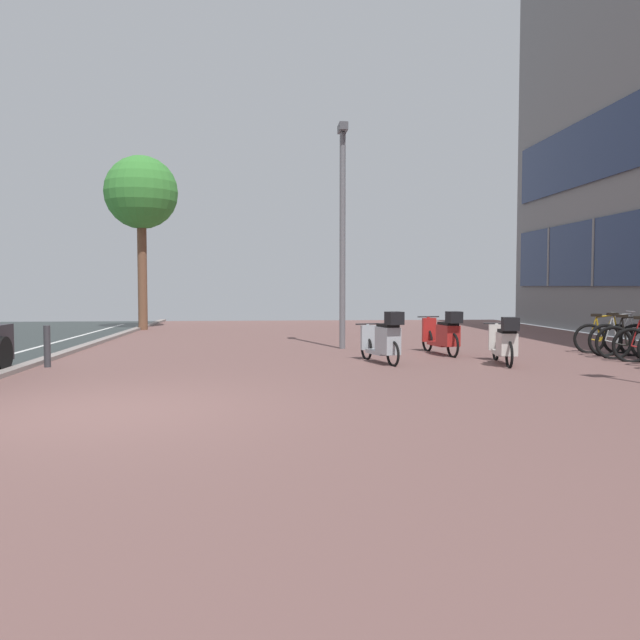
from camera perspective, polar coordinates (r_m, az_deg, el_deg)
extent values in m
cube|color=brown|center=(8.44, 15.15, -7.43)|extent=(14.40, 40.00, 0.05)
cube|color=slate|center=(21.94, 23.03, 5.52)|extent=(0.10, 0.12, 2.10)
cube|color=slate|center=(24.81, 19.57, 5.27)|extent=(0.10, 0.12, 2.10)
torus|color=black|center=(14.04, 25.77, -2.06)|extent=(0.67, 0.38, 0.71)
cylinder|color=#A2191A|center=(14.05, 26.25, -2.17)|extent=(0.23, 0.13, 0.08)
cylinder|color=#A2191A|center=(14.03, 26.07, -1.03)|extent=(0.16, 0.10, 0.52)
cube|color=black|center=(14.01, 26.38, 0.17)|extent=(0.24, 0.18, 0.06)
torus|color=black|center=(14.53, 24.47, -1.86)|extent=(0.69, 0.33, 0.72)
cylinder|color=black|center=(14.57, 26.04, -0.86)|extent=(0.31, 0.15, 0.63)
cylinder|color=black|center=(14.54, 25.27, -0.95)|extent=(0.14, 0.09, 0.57)
cylinder|color=black|center=(14.55, 25.86, 0.25)|extent=(0.39, 0.18, 0.08)
cylinder|color=black|center=(14.55, 24.96, -1.96)|extent=(0.25, 0.12, 0.08)
cylinder|color=black|center=(14.52, 24.78, -0.85)|extent=(0.17, 0.09, 0.52)
cube|color=black|center=(14.52, 25.09, 0.32)|extent=(0.24, 0.17, 0.06)
torus|color=black|center=(15.05, 23.86, -1.67)|extent=(0.73, 0.18, 0.73)
torus|color=black|center=(15.27, 26.07, -1.65)|extent=(0.73, 0.18, 0.73)
cylinder|color=#AEB3B4|center=(15.16, 25.22, -0.67)|extent=(0.31, 0.08, 0.64)
cylinder|color=#AEB3B4|center=(15.10, 24.55, -0.76)|extent=(0.14, 0.06, 0.58)
cylinder|color=#AEB3B4|center=(15.13, 25.07, 0.41)|extent=(0.38, 0.09, 0.08)
cylinder|color=#AEB3B4|center=(15.09, 24.28, -1.76)|extent=(0.25, 0.07, 0.08)
cylinder|color=#AEB3B4|center=(15.05, 24.13, -0.67)|extent=(0.16, 0.05, 0.53)
cylinder|color=#AEB3B4|center=(15.23, 25.90, -0.58)|extent=(0.15, 0.05, 0.58)
cube|color=black|center=(15.06, 24.40, 0.47)|extent=(0.23, 0.12, 0.06)
cylinder|color=#ADADB2|center=(15.19, 25.73, 0.69)|extent=(0.10, 0.48, 0.02)
torus|color=black|center=(15.61, 22.67, -1.55)|extent=(0.67, 0.26, 0.68)
torus|color=black|center=(15.73, 24.85, -1.57)|extent=(0.67, 0.26, 0.68)
cylinder|color=#BA8E15|center=(15.67, 24.00, -0.66)|extent=(0.30, 0.12, 0.60)
cylinder|color=#BA8E15|center=(15.63, 23.34, -0.74)|extent=(0.14, 0.07, 0.54)
cylinder|color=#BA8E15|center=(15.64, 23.85, 0.32)|extent=(0.36, 0.14, 0.08)
cylinder|color=#BA8E15|center=(15.63, 23.08, -1.64)|extent=(0.24, 0.10, 0.07)
cylinder|color=#BA8E15|center=(15.61, 22.93, -0.65)|extent=(0.16, 0.07, 0.50)
cylinder|color=#BA8E15|center=(15.70, 24.68, -0.59)|extent=(0.14, 0.07, 0.54)
cube|color=black|center=(15.60, 23.19, 0.39)|extent=(0.24, 0.15, 0.06)
cylinder|color=#ADADB2|center=(15.68, 24.51, 0.58)|extent=(0.16, 0.47, 0.02)
torus|color=black|center=(13.80, 11.63, -2.21)|extent=(0.14, 0.55, 0.55)
torus|color=black|center=(15.02, 9.44, -1.77)|extent=(0.14, 0.55, 0.55)
cube|color=#AD2320|center=(14.41, 10.49, -2.08)|extent=(0.39, 0.79, 0.08)
cube|color=#AD2320|center=(14.00, 11.22, -1.33)|extent=(0.39, 0.63, 0.44)
cube|color=black|center=(13.99, 11.23, -0.32)|extent=(0.34, 0.57, 0.06)
cylinder|color=#AD2320|center=(14.98, 9.49, -0.74)|extent=(0.09, 0.13, 0.55)
cube|color=#AD2320|center=(14.91, 9.60, -0.86)|extent=(0.33, 0.13, 0.54)
cylinder|color=black|center=(14.94, 9.54, 0.29)|extent=(0.52, 0.11, 0.03)
cube|color=black|center=(13.71, 11.75, 0.24)|extent=(0.32, 0.32, 0.24)
torus|color=black|center=(12.10, 6.45, -2.99)|extent=(0.18, 0.50, 0.50)
torus|color=black|center=(13.18, 4.12, -2.49)|extent=(0.18, 0.50, 0.50)
cube|color=#A6AEB5|center=(12.64, 5.23, -2.83)|extent=(0.45, 0.72, 0.08)
cube|color=#A6AEB5|center=(12.27, 6.00, -1.81)|extent=(0.43, 0.59, 0.51)
cube|color=black|center=(12.25, 6.01, -0.48)|extent=(0.38, 0.53, 0.06)
cylinder|color=#A6AEB5|center=(13.13, 4.17, -1.43)|extent=(0.10, 0.13, 0.50)
cube|color=#A6AEB5|center=(13.06, 4.30, -1.55)|extent=(0.33, 0.16, 0.50)
cylinder|color=black|center=(13.09, 4.21, -0.35)|extent=(0.51, 0.17, 0.03)
cube|color=black|center=(12.01, 6.57, 0.16)|extent=(0.34, 0.34, 0.24)
torus|color=black|center=(12.30, 16.35, -2.97)|extent=(0.13, 0.52, 0.52)
torus|color=black|center=(13.48, 15.23, -2.44)|extent=(0.13, 0.52, 0.52)
cube|color=silver|center=(12.89, 15.77, -2.79)|extent=(0.38, 0.71, 0.08)
cube|color=silver|center=(12.49, 16.15, -2.03)|extent=(0.38, 0.57, 0.41)
cube|color=black|center=(12.47, 16.16, -0.95)|extent=(0.33, 0.52, 0.06)
cylinder|color=silver|center=(13.43, 15.27, -1.36)|extent=(0.09, 0.13, 0.52)
cube|color=silver|center=(13.36, 15.33, -1.49)|extent=(0.33, 0.13, 0.51)
cylinder|color=black|center=(13.39, 15.31, -0.28)|extent=(0.52, 0.11, 0.03)
cube|color=black|center=(12.20, 16.44, -0.33)|extent=(0.32, 0.32, 0.24)
cylinder|color=black|center=(12.42, -26.37, -2.74)|extent=(0.20, 0.62, 0.62)
cylinder|color=slate|center=(15.34, 2.00, 6.91)|extent=(0.14, 0.14, 5.06)
cube|color=#4C4C51|center=(15.74, 2.02, 16.58)|extent=(0.20, 0.52, 0.18)
cylinder|color=brown|center=(22.74, -15.40, 3.93)|extent=(0.31, 0.31, 3.78)
sphere|color=#3B8635|center=(22.95, -15.50, 10.80)|extent=(2.45, 2.45, 2.45)
cylinder|color=#38383D|center=(12.85, -22.93, -2.15)|extent=(0.12, 0.12, 0.77)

